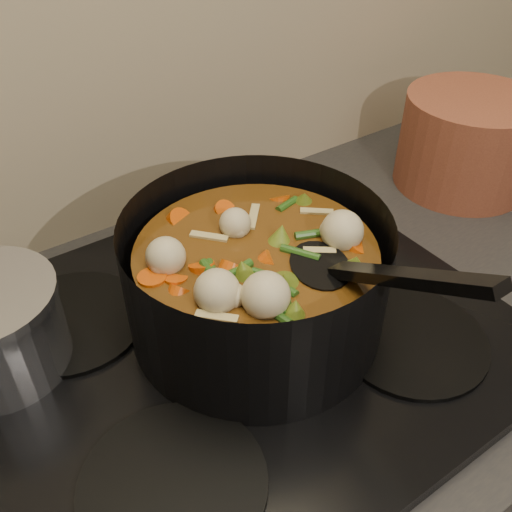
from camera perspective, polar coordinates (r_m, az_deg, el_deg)
stovetop at (r=0.70m, az=-1.70°, el=-8.06°), size 0.62×0.54×0.03m
stockpot at (r=0.66m, az=0.05°, el=-2.39°), size 0.35×0.43×0.22m
terracotta_crock at (r=1.03m, az=20.35°, el=10.66°), size 0.29×0.29×0.16m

